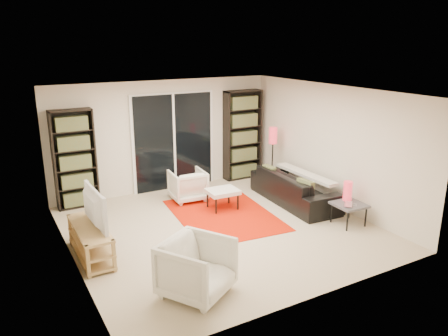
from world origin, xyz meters
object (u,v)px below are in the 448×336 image
(bookshelf_left, at_px, (75,159))
(armchair_back, at_px, (188,185))
(sofa, at_px, (295,187))
(armchair_front, at_px, (197,268))
(ottoman, at_px, (223,192))
(tv_stand, at_px, (91,241))
(side_table, at_px, (349,206))
(bookshelf_right, at_px, (242,135))
(floor_lamp, at_px, (273,142))

(bookshelf_left, xyz_separation_m, armchair_back, (2.06, -0.75, -0.66))
(sofa, distance_m, armchair_front, 3.83)
(armchair_back, distance_m, ottoman, 0.88)
(tv_stand, xyz_separation_m, armchair_back, (2.34, 1.53, 0.05))
(sofa, height_order, side_table, sofa)
(tv_stand, relative_size, armchair_back, 1.90)
(bookshelf_right, bearing_deg, ottoman, -132.31)
(ottoman, xyz_separation_m, floor_lamp, (1.70, 0.73, 0.68))
(side_table, bearing_deg, ottoman, 131.96)
(bookshelf_left, distance_m, armchair_back, 2.29)
(sofa, bearing_deg, floor_lamp, -8.31)
(ottoman, bearing_deg, armchair_back, 115.72)
(ottoman, distance_m, side_table, 2.39)
(sofa, height_order, floor_lamp, floor_lamp)
(bookshelf_right, relative_size, side_table, 3.78)
(armchair_front, height_order, floor_lamp, floor_lamp)
(ottoman, bearing_deg, side_table, -48.04)
(sofa, relative_size, floor_lamp, 1.62)
(bookshelf_right, distance_m, tv_stand, 4.79)
(bookshelf_left, xyz_separation_m, floor_lamp, (4.14, -0.82, 0.05))
(bookshelf_left, distance_m, tv_stand, 2.41)
(tv_stand, bearing_deg, bookshelf_left, 82.92)
(armchair_back, bearing_deg, bookshelf_right, -152.56)
(armchair_front, xyz_separation_m, floor_lamp, (3.46, 3.19, 0.64))
(tv_stand, height_order, armchair_front, armchair_front)
(tv_stand, height_order, sofa, sofa)
(tv_stand, distance_m, ottoman, 2.83)
(tv_stand, height_order, ottoman, tv_stand)
(armchair_back, bearing_deg, floor_lamp, -177.18)
(tv_stand, relative_size, side_table, 2.40)
(ottoman, relative_size, side_table, 1.11)
(bookshelf_left, xyz_separation_m, sofa, (3.90, -1.95, -0.66))
(ottoman, xyz_separation_m, side_table, (1.60, -1.78, 0.01))
(armchair_back, xyz_separation_m, ottoman, (0.38, -0.79, 0.03))
(bookshelf_left, distance_m, side_table, 5.27)
(armchair_back, xyz_separation_m, side_table, (1.98, -2.57, 0.04))
(tv_stand, distance_m, armchair_back, 2.80)
(floor_lamp, bearing_deg, sofa, -102.00)
(armchair_back, bearing_deg, armchair_front, 71.63)
(bookshelf_left, relative_size, tv_stand, 1.46)
(bookshelf_right, relative_size, armchair_back, 3.00)
(sofa, xyz_separation_m, armchair_front, (-3.22, -2.06, 0.06))
(bookshelf_left, bearing_deg, sofa, -26.51)
(sofa, bearing_deg, side_table, -170.52)
(bookshelf_right, relative_size, tv_stand, 1.58)
(bookshelf_left, relative_size, armchair_front, 2.34)
(side_table, bearing_deg, sofa, 95.80)
(tv_stand, bearing_deg, side_table, -13.56)
(ottoman, bearing_deg, armchair_front, -125.63)
(bookshelf_right, xyz_separation_m, armchair_front, (-3.17, -4.01, -0.67))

